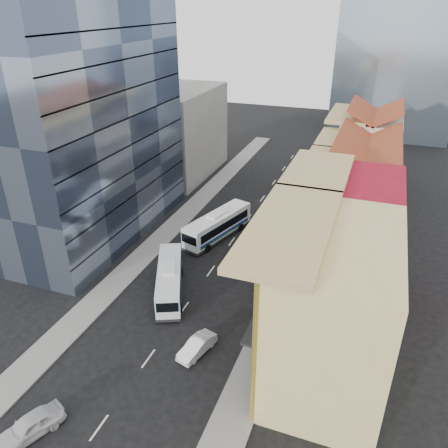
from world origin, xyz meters
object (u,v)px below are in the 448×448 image
at_px(bus_right, 273,239).
at_px(sedan_left, 30,426).
at_px(bus_left_far, 218,225).
at_px(office_tower, 83,114).
at_px(sedan_right, 197,346).
at_px(shophouse_tan, 335,309).
at_px(bus_left_near, 169,279).

xyz_separation_m(bus_right, sedan_left, (-9.39, -29.21, -0.99)).
bearing_deg(sedan_left, bus_left_far, 110.13).
distance_m(office_tower, bus_right, 26.08).
relative_size(bus_left_far, sedan_right, 2.71).
bearing_deg(shophouse_tan, office_tower, 155.70).
height_order(shophouse_tan, bus_right, shophouse_tan).
relative_size(bus_left_near, sedan_right, 2.50).
distance_m(bus_left_near, bus_right, 13.68).
xyz_separation_m(office_tower, sedan_right, (20.53, -15.95, -14.34)).
xyz_separation_m(shophouse_tan, bus_left_near, (-16.42, 4.98, -4.40)).
xyz_separation_m(shophouse_tan, sedan_left, (-18.01, -12.99, -5.22)).
height_order(bus_left_far, bus_right, bus_right).
distance_m(shophouse_tan, bus_left_far, 24.04).
bearing_deg(bus_left_far, bus_right, 7.60).
xyz_separation_m(office_tower, sedan_left, (12.99, -26.99, -14.22)).
relative_size(bus_left_far, bus_right, 0.98).
distance_m(office_tower, bus_left_far, 20.32).
bearing_deg(office_tower, sedan_left, -64.30).
relative_size(shophouse_tan, office_tower, 0.47).
relative_size(shophouse_tan, sedan_right, 3.51).
relative_size(office_tower, sedan_left, 6.52).
bearing_deg(shophouse_tan, bus_left_near, 163.12).
bearing_deg(shophouse_tan, bus_right, 118.01).
bearing_deg(sedan_left, office_tower, 139.62).
distance_m(shophouse_tan, bus_left_near, 17.72).
height_order(shophouse_tan, bus_left_near, shophouse_tan).
bearing_deg(bus_left_far, sedan_right, -57.16).
bearing_deg(office_tower, shophouse_tan, -24.30).
bearing_deg(bus_right, sedan_right, -98.96).
height_order(office_tower, sedan_left, office_tower).
relative_size(bus_left_near, sedan_left, 2.17).
bearing_deg(sedan_right, bus_left_far, 121.64).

